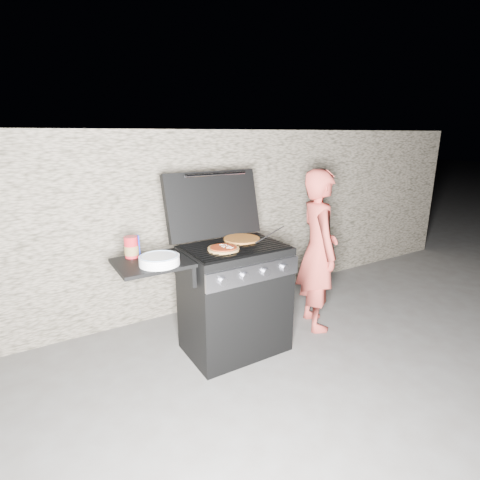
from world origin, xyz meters
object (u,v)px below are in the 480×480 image
sauce_jar (131,247)px  gas_grill (207,306)px  person (318,251)px  pizza_topped (224,248)px

sauce_jar → gas_grill: bearing=-17.5°
sauce_jar → person: size_ratio=0.10×
gas_grill → pizza_topped: 0.49m
gas_grill → pizza_topped: size_ratio=5.57×
gas_grill → pizza_topped: bearing=-23.6°
person → gas_grill: bearing=110.3°
person → sauce_jar: bearing=105.2°
sauce_jar → person: 1.65m
gas_grill → person: size_ratio=0.91×
sauce_jar → person: (1.63, -0.19, -0.24)m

